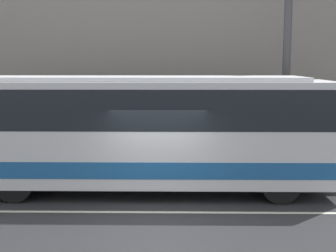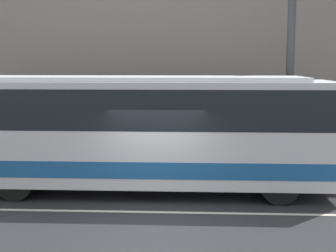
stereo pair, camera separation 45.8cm
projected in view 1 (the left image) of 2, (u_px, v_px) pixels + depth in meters
The scene contains 7 objects.
ground_plane at pixel (157, 212), 11.66m from camera, with size 60.00×60.00×0.00m, color #2D2D30.
sidewalk at pixel (163, 164), 16.82m from camera, with size 60.00×2.45×0.14m.
building_facade at pixel (164, 34), 17.54m from camera, with size 60.00×0.35×9.87m.
lane_stripe at pixel (157, 212), 11.66m from camera, with size 54.00×0.14×0.01m.
transit_bus at pixel (135, 128), 13.30m from camera, with size 11.11×2.50×3.32m.
utility_pole_near at pixel (286, 68), 15.51m from camera, with size 0.26×0.26×6.80m.
pedestrian_waiting at pixel (181, 140), 17.21m from camera, with size 0.36×0.36×1.57m.
Camera 1 is at (0.45, -11.25, 3.71)m, focal length 50.00 mm.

